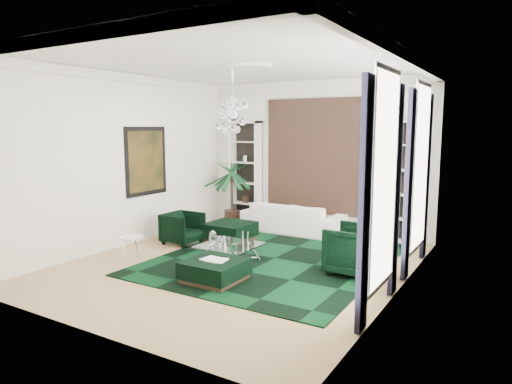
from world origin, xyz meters
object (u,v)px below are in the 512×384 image
Objects in this scene: armchair_left at (183,228)px; side_table at (132,249)px; ottoman_side at (230,232)px; palm at (232,182)px; ottoman_front at (215,271)px; armchair_right at (356,250)px; sofa at (293,218)px; coffee_table at (230,254)px.

armchair_left is 1.64× the size of side_table.
ottoman_side is 0.42× the size of palm.
side_table is (-0.83, -2.28, 0.02)m from ottoman_side.
ottoman_front is 0.41× the size of palm.
side_table reaches higher than ottoman_side.
armchair_right reaches higher than armchair_left.
sofa is 2.60× the size of ottoman_side.
armchair_left is (-1.66, -2.29, -0.01)m from sofa.
sofa is 2.99m from coffee_table.
coffee_table is 0.46× the size of palm.
armchair_left reaches higher than ottoman_front.
armchair_left is at bearing -91.31° from armchair_right.
armchair_right is 2.04× the size of side_table.
side_table is at bearing -86.98° from palm.
ottoman_side is at bearing -57.28° from palm.
armchair_left reaches higher than ottoman_side.
sofa reaches higher than side_table.
sofa is 4.04m from ottoman_front.
ottoman_side is at bearing 123.83° from coffee_table.
armchair_right is 0.92× the size of coffee_table.
armchair_right is 1.04× the size of ottoman_front.
side_table reaches higher than coffee_table.
armchair_right is (2.44, -2.38, 0.08)m from sofa.
side_table is (-0.04, -1.53, -0.13)m from armchair_left.
armchair_left is 0.74× the size of coffee_table.
sofa reaches higher than armchair_left.
ottoman_front is 1.95× the size of side_table.
palm is at bearing 93.02° from side_table.
coffee_table is at bearing -56.17° from ottoman_side.
sofa is 2.70× the size of ottoman_front.
ottoman_front is (-1.95, -1.62, -0.26)m from armchair_right.
side_table is 4.00m from palm.
armchair_right is at bearing 14.43° from coffee_table.
side_table is at bearing -155.14° from coffee_table.
armchair_right is (4.10, -0.09, 0.09)m from armchair_left.
palm is at bearing 5.87° from armchair_left.
sofa is at bearing 60.51° from ottoman_side.
side_table is (-1.80, -0.83, 0.05)m from coffee_table.
palm is at bearing 122.72° from ottoman_side.
armchair_right is at bearing 39.80° from ottoman_front.
palm is (-2.39, 4.08, 0.97)m from ottoman_front.
armchair_left is at bearing 54.06° from sofa.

